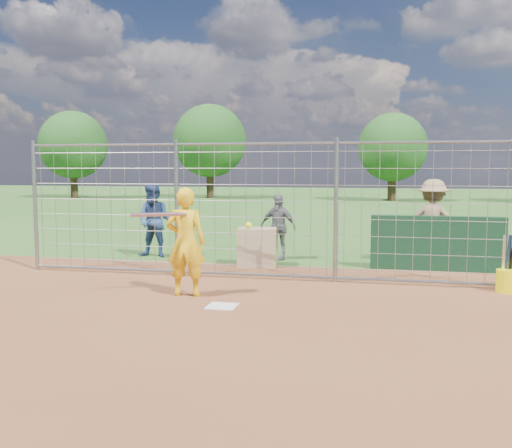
% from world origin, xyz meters
% --- Properties ---
extents(ground, '(100.00, 100.00, 0.00)m').
position_xyz_m(ground, '(0.00, 0.00, 0.00)').
color(ground, '#2D591E').
rests_on(ground, ground).
extents(infield_dirt, '(18.00, 18.00, 0.00)m').
position_xyz_m(infield_dirt, '(0.00, -3.00, 0.01)').
color(infield_dirt, brown).
rests_on(infield_dirt, ground).
extents(home_plate, '(0.43, 0.43, 0.02)m').
position_xyz_m(home_plate, '(0.00, -0.20, 0.01)').
color(home_plate, silver).
rests_on(home_plate, ground).
extents(dugout_wall, '(2.60, 0.20, 1.10)m').
position_xyz_m(dugout_wall, '(3.40, 3.60, 0.55)').
color(dugout_wall, '#11381E').
rests_on(dugout_wall, ground).
extents(batter, '(0.67, 0.47, 1.76)m').
position_xyz_m(batter, '(-0.76, 0.38, 0.88)').
color(batter, yellow).
rests_on(batter, ground).
extents(bystander_a, '(0.85, 0.68, 1.69)m').
position_xyz_m(bystander_a, '(-2.80, 4.06, 0.85)').
color(bystander_a, navy).
rests_on(bystander_a, ground).
extents(bystander_b, '(0.93, 0.57, 1.47)m').
position_xyz_m(bystander_b, '(0.04, 4.33, 0.74)').
color(bystander_b, slate).
rests_on(bystander_b, ground).
extents(bystander_c, '(1.29, 0.90, 1.82)m').
position_xyz_m(bystander_c, '(3.37, 4.28, 0.91)').
color(bystander_c, '#9B7D54').
rests_on(bystander_c, ground).
extents(equipment_bin, '(0.87, 0.66, 0.80)m').
position_xyz_m(equipment_bin, '(-0.24, 3.39, 0.40)').
color(equipment_bin, tan).
rests_on(equipment_bin, ground).
extents(equipment_in_play, '(1.86, 0.43, 0.23)m').
position_xyz_m(equipment_in_play, '(-0.75, 0.11, 1.30)').
color(equipment_in_play, silver).
rests_on(equipment_in_play, ground).
extents(bucket_with_bats, '(0.34, 0.41, 0.97)m').
position_xyz_m(bucket_with_bats, '(4.35, 1.76, 0.25)').
color(bucket_with_bats, '#FDEB0D').
rests_on(bucket_with_bats, ground).
extents(backstop_fence, '(9.08, 0.08, 2.60)m').
position_xyz_m(backstop_fence, '(0.00, 2.00, 1.26)').
color(backstop_fence, gray).
rests_on(backstop_fence, ground).
extents(tree_line, '(44.66, 6.72, 6.48)m').
position_xyz_m(tree_line, '(3.13, 28.13, 3.71)').
color(tree_line, '#3F2B19').
rests_on(tree_line, ground).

